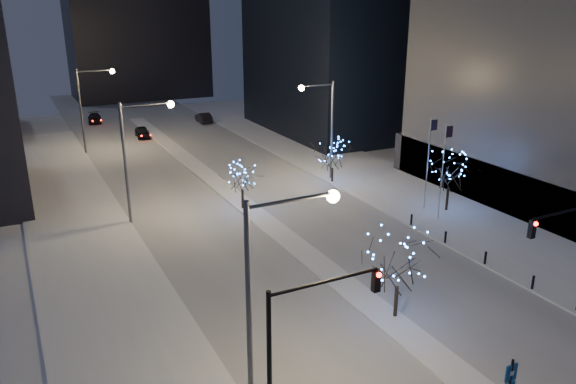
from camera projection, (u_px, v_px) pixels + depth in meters
ground at (453, 372)px, 27.79m from camera, size 160.00×160.00×0.00m
road at (213, 180)px, 57.31m from camera, size 20.00×130.00×0.02m
median at (231, 194)px, 53.07m from camera, size 2.00×80.00×0.15m
east_sidewalk at (425, 202)px, 51.06m from camera, size 10.00×90.00×0.15m
west_sidewalk at (94, 266)px, 38.64m from camera, size 8.00×90.00×0.15m
street_lamp_w_near at (271, 275)px, 23.54m from camera, size 4.40×0.56×10.00m
street_lamp_w_mid at (137, 145)px, 44.63m from camera, size 4.40×0.56×10.00m
street_lamp_w_far at (89, 99)px, 65.72m from camera, size 4.40×0.56×10.00m
street_lamp_east at (324, 118)px, 55.33m from camera, size 3.90×0.56×10.00m
traffic_signal_west at (304, 332)px, 22.63m from camera, size 5.26×0.43×7.00m
traffic_signal_east at (572, 243)px, 30.92m from camera, size 5.26×0.43×7.00m
flagpoles at (436, 161)px, 46.51m from camera, size 1.35×2.60×8.00m
bollards at (465, 247)px, 40.40m from camera, size 0.16×12.16×0.90m
car_near at (142, 132)px, 75.08m from camera, size 2.02×4.31×1.43m
car_mid at (204, 118)px, 84.34m from camera, size 1.74×4.55×1.48m
car_far at (95, 118)px, 84.16m from camera, size 2.44×4.79×1.33m
holiday_tree_median_near at (399, 264)px, 31.39m from camera, size 4.08×4.08×5.03m
holiday_tree_median_far at (242, 177)px, 48.42m from camera, size 3.86×3.86×4.17m
holiday_tree_plaza_near at (450, 172)px, 47.79m from camera, size 4.75×4.75×5.15m
holiday_tree_plaza_far at (333, 155)px, 55.73m from camera, size 4.29×4.29×4.28m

